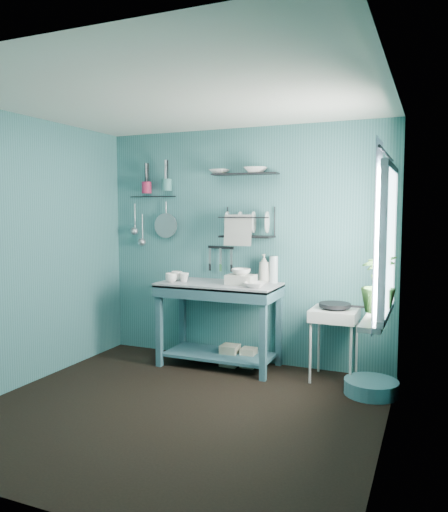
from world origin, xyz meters
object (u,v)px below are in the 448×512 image
at_px(frying_pan, 335,305).
at_px(potted_plant, 378,282).
at_px(wash_tub, 241,280).
at_px(soap_bottle, 264,268).
at_px(work_counter, 219,324).
at_px(colander, 166,226).
at_px(mug_left, 171,278).
at_px(water_bottle, 274,269).
at_px(dish_rack, 247,222).
at_px(hotplate_stand, 334,344).
at_px(floor_basin, 371,387).
at_px(mug_right, 177,276).
at_px(mug_mid, 184,277).
at_px(storage_tin_large, 230,355).
at_px(utensil_cup_magenta, 147,188).
at_px(utensil_cup_teal, 167,185).
at_px(storage_tin_small, 249,357).

distance_m(frying_pan, potted_plant, 0.89).
distance_m(wash_tub, soap_bottle, 0.30).
distance_m(work_counter, colander, 1.30).
xyz_separation_m(mug_left, water_bottle, (1.00, 0.38, 0.09)).
bearing_deg(colander, soap_bottle, -1.86).
bearing_deg(mug_left, dish_rack, 23.70).
relative_size(water_bottle, dish_rack, 0.51).
bearing_deg(hotplate_stand, wash_tub, 174.83).
distance_m(frying_pan, floor_basin, 0.81).
height_order(mug_left, wash_tub, wash_tub).
height_order(mug_right, dish_rack, dish_rack).
xyz_separation_m(mug_mid, mug_right, (-0.12, 0.06, 0.00)).
distance_m(water_bottle, storage_tin_large, 1.02).
height_order(soap_bottle, utensil_cup_magenta, utensil_cup_magenta).
bearing_deg(water_bottle, soap_bottle, -168.69).
relative_size(hotplate_stand, potted_plant, 1.46).
height_order(work_counter, colander, colander).
distance_m(water_bottle, hotplate_stand, 0.97).
bearing_deg(utensil_cup_teal, storage_tin_small, -7.13).
height_order(soap_bottle, colander, colander).
distance_m(frying_pan, colander, 2.10).
height_order(soap_bottle, water_bottle, soap_bottle).
height_order(potted_plant, storage_tin_small, potted_plant).
height_order(hotplate_stand, dish_rack, dish_rack).
relative_size(mug_left, water_bottle, 0.44).
bearing_deg(dish_rack, wash_tub, -96.00).
relative_size(water_bottle, potted_plant, 0.59).
relative_size(dish_rack, utensil_cup_magenta, 4.23).
xyz_separation_m(mug_mid, frying_pan, (1.57, 0.09, -0.20)).
relative_size(mug_left, storage_tin_small, 0.61).
height_order(utensil_cup_teal, potted_plant, utensil_cup_teal).
distance_m(water_bottle, storage_tin_small, 0.96).
relative_size(water_bottle, storage_tin_small, 1.40).
height_order(hotplate_stand, colander, colander).
xyz_separation_m(wash_tub, storage_tin_large, (-0.15, 0.07, -0.82)).
xyz_separation_m(mug_left, storage_tin_large, (0.58, 0.21, -0.82)).
xyz_separation_m(dish_rack, utensil_cup_magenta, (-1.24, 0.05, 0.38)).
height_order(utensil_cup_magenta, potted_plant, utensil_cup_magenta).
bearing_deg(storage_tin_small, mug_right, -174.29).
bearing_deg(floor_basin, utensil_cup_magenta, 170.23).
bearing_deg(hotplate_stand, potted_plant, -64.37).
distance_m(mug_left, dish_rack, 0.98).
xyz_separation_m(colander, storage_tin_large, (0.87, -0.19, -1.35)).
relative_size(water_bottle, utensil_cup_teal, 2.15).
distance_m(work_counter, mug_mid, 0.62).
relative_size(soap_bottle, water_bottle, 1.07).
height_order(dish_rack, storage_tin_small, dish_rack).
height_order(wash_tub, utensil_cup_teal, utensil_cup_teal).
height_order(mug_right, storage_tin_large, mug_right).
bearing_deg(utensil_cup_magenta, storage_tin_small, -5.68).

